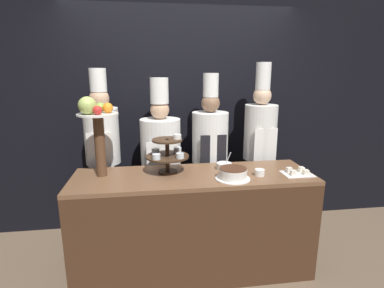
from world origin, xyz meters
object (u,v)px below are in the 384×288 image
fruit_pedestal (96,123)px  chef_center_right (210,153)px  cup_white (260,173)px  chef_center_left (161,158)px  chef_left (103,152)px  serving_bowl_far (224,166)px  chef_right (260,146)px  cake_round (233,174)px  cake_square_tray (297,172)px  tiered_stand (168,153)px

fruit_pedestal → chef_center_right: (1.06, 0.50, -0.43)m
cup_white → chef_center_left: (-0.82, 0.68, -0.03)m
cup_white → chef_left: size_ratio=0.05×
serving_bowl_far → chef_right: size_ratio=0.09×
cake_round → chef_left: (-1.15, 0.73, 0.04)m
cup_white → cake_square_tray: cup_white is taller
tiered_stand → chef_left: bearing=141.9°
cup_white → chef_left: (-1.40, 0.68, 0.06)m
cake_square_tray → chef_left: 1.87m
cake_round → chef_center_left: chef_center_left is taller
cake_round → cake_square_tray: 0.59m
fruit_pedestal → cake_square_tray: bearing=-6.4°
chef_center_left → fruit_pedestal: bearing=-137.0°
serving_bowl_far → fruit_pedestal: bearing=-178.2°
fruit_pedestal → chef_right: chef_right is taller
cake_round → chef_right: (0.50, 0.73, 0.05)m
tiered_stand → chef_right: 1.14m
cake_round → fruit_pedestal: bearing=168.4°
tiered_stand → chef_center_right: (0.47, 0.49, -0.15)m
chef_center_right → tiered_stand: bearing=-134.0°
tiered_stand → chef_center_left: chef_center_left is taller
chef_center_right → serving_bowl_far: bearing=-85.1°
serving_bowl_far → chef_right: (0.51, 0.47, 0.06)m
tiered_stand → serving_bowl_far: size_ratio=2.32×
fruit_pedestal → cup_white: (1.36, -0.18, -0.43)m
chef_center_right → chef_right: bearing=-0.0°
tiered_stand → cup_white: tiered_stand is taller
cake_round → chef_right: bearing=55.6°
cake_round → cup_white: bearing=10.6°
chef_center_right → fruit_pedestal: bearing=-154.6°
serving_bowl_far → chef_center_left: size_ratio=0.09×
cup_white → cake_square_tray: bearing=-1.6°
fruit_pedestal → cup_white: fruit_pedestal is taller
tiered_stand → cake_square_tray: 1.14m
chef_center_left → chef_center_right: size_ratio=0.98×
serving_bowl_far → chef_center_right: bearing=94.9°
cake_square_tray → chef_center_left: 1.35m
tiered_stand → cake_round: 0.59m
tiered_stand → fruit_pedestal: 0.65m
tiered_stand → cake_square_tray: size_ratio=1.48×
tiered_stand → chef_center_right: bearing=46.0°
serving_bowl_far → chef_right: chef_right is taller
tiered_stand → cake_round: (0.52, -0.24, -0.13)m
chef_center_left → cup_white: bearing=-39.9°
serving_bowl_far → chef_center_right: (-0.04, 0.47, 0.00)m
chef_center_left → chef_right: bearing=-0.0°
fruit_pedestal → chef_center_right: size_ratio=0.38×
cake_round → chef_right: size_ratio=0.15×
serving_bowl_far → chef_center_right: 0.47m
fruit_pedestal → chef_left: chef_left is taller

